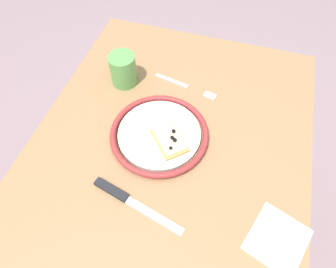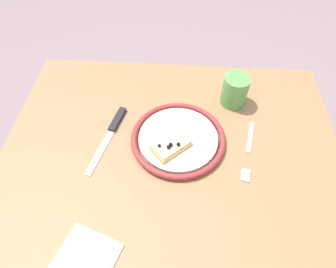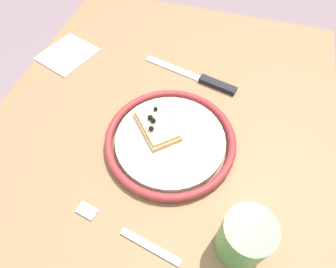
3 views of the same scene
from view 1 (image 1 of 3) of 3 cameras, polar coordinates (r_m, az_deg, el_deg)
The scene contains 8 objects.
ground_plane at distance 1.42m, azimuth 0.14°, elevation -17.38°, with size 6.00×6.00×0.00m, color gray.
dining_table at distance 0.86m, azimuth 0.23°, elevation -6.04°, with size 0.93×0.73×0.72m.
plate at distance 0.77m, azimuth -1.71°, elevation 0.03°, with size 0.26×0.26×0.02m.
pizza_slice_near at distance 0.75m, azimuth 0.47°, elevation -0.87°, with size 0.12×0.12×0.03m.
knife at distance 0.70m, azimuth -8.93°, elevation -12.07°, with size 0.08×0.24×0.01m.
fork at distance 0.89m, azimuth 3.51°, elevation 9.38°, with size 0.06×0.20×0.00m.
cup at distance 0.88m, azimuth -8.81°, elevation 12.41°, with size 0.08×0.08×0.10m, color #599E4C.
napkin at distance 0.71m, azimuth 20.75°, elevation -18.85°, with size 0.13×0.11×0.00m, color white.
Camera 1 is at (0.39, 0.11, 1.37)m, focal length 30.95 mm.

